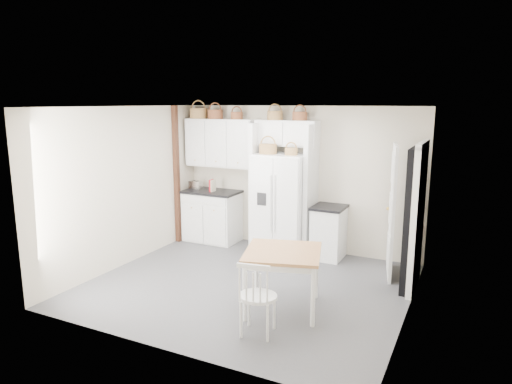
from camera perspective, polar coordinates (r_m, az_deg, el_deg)
The scene contains 29 objects.
floor at distance 6.89m, azimuth -1.03°, elevation -11.55°, with size 4.50×4.50×0.00m, color #4E4E50.
ceiling at distance 6.36m, azimuth -1.12°, elevation 10.61°, with size 4.50×4.50×0.00m, color white.
wall_back at distance 8.30m, azimuth 5.23°, elevation 1.69°, with size 4.50×4.50×0.00m, color beige.
wall_left at distance 7.77m, azimuth -16.01°, elevation 0.64°, with size 4.00×4.00×0.00m, color beige.
wall_right at distance 5.86m, azimuth 18.95°, elevation -2.91°, with size 4.00×4.00×0.00m, color beige.
refrigerator at distance 8.10m, azimuth 3.26°, elevation -1.49°, with size 0.92×0.74×1.78m, color white.
base_cab_left at distance 8.92m, azimuth -5.45°, elevation -3.07°, with size 1.02×0.65×0.95m, color white.
base_cab_right at distance 8.00m, azimuth 9.06°, elevation -5.11°, with size 0.50×0.60×0.88m, color white.
dining_table at distance 6.03m, azimuth 3.33°, elevation -10.92°, with size 0.95×0.95×0.79m, color brown.
windsor_chair at distance 5.40m, azimuth 0.24°, elevation -12.93°, with size 0.45×0.41×0.92m, color white.
counter_left at distance 8.81m, azimuth -5.51°, elevation 0.05°, with size 1.07×0.69×0.04m, color black.
counter_right at distance 7.88m, azimuth 9.16°, elevation -1.90°, with size 0.54×0.64×0.04m, color black.
toaster at distance 8.92m, azimuth -7.55°, elevation 0.84°, with size 0.24×0.14×0.17m, color silver.
cookbook_red at distance 8.70m, azimuth -5.57°, elevation 0.82°, with size 0.03×0.15×0.23m, color #B30E17.
cookbook_cream at distance 8.68m, azimuth -5.41°, elevation 0.79°, with size 0.03×0.15×0.22m, color beige.
basket_upper_a at distance 8.95m, azimuth -7.20°, elevation 9.72°, with size 0.34×0.34×0.19m, color brown.
basket_upper_b at distance 8.75m, azimuth -5.11°, elevation 9.65°, with size 0.29×0.29×0.17m, color brown.
basket_upper_c at distance 8.52m, azimuth -2.43°, elevation 9.52°, with size 0.23×0.23×0.13m, color brown.
basket_bridge_a at distance 8.18m, azimuth 2.38°, elevation 9.53°, with size 0.28×0.28×0.16m, color brown.
basket_bridge_b at distance 8.00m, azimuth 5.49°, elevation 9.43°, with size 0.26×0.26×0.15m, color brown.
basket_fridge_a at distance 7.94m, azimuth 1.51°, elevation 5.40°, with size 0.32×0.32×0.17m, color brown.
basket_fridge_b at distance 7.78m, azimuth 4.42°, elevation 5.06°, with size 0.22×0.22×0.12m, color brown.
upper_cabinet at distance 8.72m, azimuth -4.40°, elevation 6.13°, with size 1.40×0.34×0.90m, color white.
bridge_cabinet at distance 8.10m, azimuth 3.90°, elevation 7.35°, with size 1.12×0.34×0.45m, color white.
fridge_panel_left at distance 8.31m, azimuth 0.22°, elevation 0.70°, with size 0.08×0.60×2.30m, color white.
fridge_panel_right at distance 7.93m, azimuth 6.87°, elevation 0.10°, with size 0.08×0.60×2.30m, color white.
trim_post at distance 8.77m, azimuth -9.89°, elevation 2.08°, with size 0.09×0.09×2.60m, color #411B12.
doorway_void at distance 6.90m, azimuth 19.14°, elevation -3.20°, with size 0.18×0.85×2.05m, color black.
door_slab at distance 7.27m, azimuth 16.66°, elevation -2.33°, with size 0.80×0.04×2.05m, color white.
Camera 1 is at (2.90, -5.66, 2.67)m, focal length 32.00 mm.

